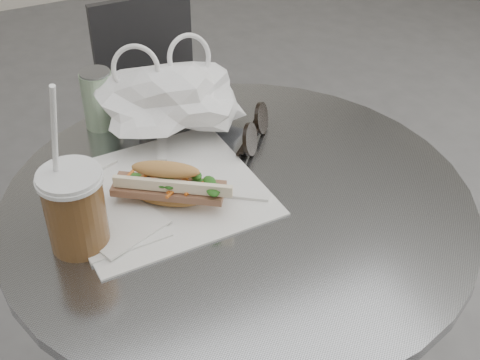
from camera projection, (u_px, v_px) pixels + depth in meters
name	position (u px, v px, depth m)	size (l,w,h in m)	color
cafe_table	(238.00, 314.00, 1.24)	(0.76, 0.76, 0.74)	slate
chair_far	(166.00, 139.00, 1.97)	(0.37, 0.38, 0.70)	#303033
sandwich_paper	(163.00, 192.00, 1.08)	(0.31, 0.29, 0.00)	white
banh_mi	(168.00, 185.00, 1.04)	(0.22, 0.19, 0.07)	#BE8548
iced_coffee	(75.00, 208.00, 0.95)	(0.09, 0.09, 0.27)	brown
sunglasses	(254.00, 131.00, 1.19)	(0.11, 0.11, 0.06)	black
plastic_bag	(170.00, 101.00, 1.20)	(0.25, 0.19, 0.12)	white
napkin_stack	(118.00, 224.00, 1.01)	(0.15, 0.15, 0.01)	white
drink_can	(98.00, 99.00, 1.21)	(0.06, 0.06, 0.11)	#64A05D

